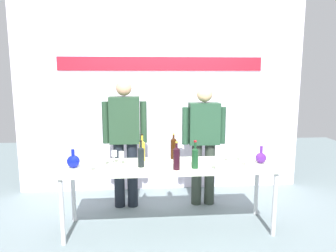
{
  "coord_description": "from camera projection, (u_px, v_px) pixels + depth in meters",
  "views": [
    {
      "loc": [
        -0.3,
        -3.44,
        1.79
      ],
      "look_at": [
        0.0,
        0.15,
        1.2
      ],
      "focal_mm": 33.35,
      "sensor_mm": 36.0,
      "label": 1
    }
  ],
  "objects": [
    {
      "name": "wine_bottle_3",
      "position": [
        195.0,
        157.0,
        3.41
      ],
      "size": [
        0.07,
        0.07,
        0.31
      ],
      "color": "#153F20",
      "rests_on": "display_table"
    },
    {
      "name": "wine_bottle_0",
      "position": [
        174.0,
        148.0,
        3.8
      ],
      "size": [
        0.07,
        0.07,
        0.31
      ],
      "color": "black",
      "rests_on": "display_table"
    },
    {
      "name": "wine_bottle_2",
      "position": [
        141.0,
        156.0,
        3.46
      ],
      "size": [
        0.07,
        0.07,
        0.3
      ],
      "color": "black",
      "rests_on": "display_table"
    },
    {
      "name": "display_table",
      "position": [
        169.0,
        170.0,
        3.58
      ],
      "size": [
        2.43,
        0.65,
        0.78
      ],
      "color": "silver",
      "rests_on": "ground"
    },
    {
      "name": "decanter_blue_left",
      "position": [
        73.0,
        161.0,
        3.44
      ],
      "size": [
        0.14,
        0.14,
        0.21
      ],
      "color": "#0D1AB6",
      "rests_on": "display_table"
    },
    {
      "name": "wine_glass_right_0",
      "position": [
        216.0,
        160.0,
        3.35
      ],
      "size": [
        0.07,
        0.07,
        0.15
      ],
      "color": "white",
      "rests_on": "display_table"
    },
    {
      "name": "presenter_right",
      "position": [
        204.0,
        138.0,
        4.25
      ],
      "size": [
        0.6,
        0.22,
        1.64
      ],
      "color": "#2E372E",
      "rests_on": "ground"
    },
    {
      "name": "wine_glass_left_3",
      "position": [
        121.0,
        155.0,
        3.55
      ],
      "size": [
        0.06,
        0.06,
        0.16
      ],
      "color": "white",
      "rests_on": "display_table"
    },
    {
      "name": "wine_glass_left_0",
      "position": [
        90.0,
        162.0,
        3.29
      ],
      "size": [
        0.07,
        0.07,
        0.15
      ],
      "color": "white",
      "rests_on": "display_table"
    },
    {
      "name": "wine_glass_right_3",
      "position": [
        229.0,
        153.0,
        3.67
      ],
      "size": [
        0.07,
        0.07,
        0.14
      ],
      "color": "white",
      "rests_on": "display_table"
    },
    {
      "name": "wine_bottle_1",
      "position": [
        177.0,
        157.0,
        3.36
      ],
      "size": [
        0.07,
        0.07,
        0.31
      ],
      "color": "black",
      "rests_on": "display_table"
    },
    {
      "name": "back_wall",
      "position": [
        161.0,
        94.0,
        4.78
      ],
      "size": [
        4.36,
        0.11,
        3.0
      ],
      "color": "white",
      "rests_on": "ground"
    },
    {
      "name": "presenter_left",
      "position": [
        125.0,
        136.0,
        4.15
      ],
      "size": [
        0.59,
        0.22,
        1.73
      ],
      "color": "black",
      "rests_on": "ground"
    },
    {
      "name": "wine_glass_right_2",
      "position": [
        247.0,
        156.0,
        3.48
      ],
      "size": [
        0.06,
        0.06,
        0.16
      ],
      "color": "white",
      "rests_on": "display_table"
    },
    {
      "name": "decanter_blue_right",
      "position": [
        261.0,
        158.0,
        3.62
      ],
      "size": [
        0.12,
        0.12,
        0.2
      ],
      "color": "#542189",
      "rests_on": "display_table"
    },
    {
      "name": "ground_plane",
      "position": [
        169.0,
        228.0,
        3.7
      ],
      "size": [
        10.0,
        10.0,
        0.0
      ],
      "primitive_type": "plane",
      "color": "slate"
    },
    {
      "name": "wine_glass_left_1",
      "position": [
        105.0,
        156.0,
        3.53
      ],
      "size": [
        0.06,
        0.06,
        0.15
      ],
      "color": "white",
      "rests_on": "display_table"
    },
    {
      "name": "wine_glass_right_1",
      "position": [
        241.0,
        152.0,
        3.68
      ],
      "size": [
        0.06,
        0.06,
        0.16
      ],
      "color": "white",
      "rests_on": "display_table"
    },
    {
      "name": "wine_bottle_4",
      "position": [
        142.0,
        150.0,
        3.7
      ],
      "size": [
        0.07,
        0.07,
        0.33
      ],
      "color": "gold",
      "rests_on": "display_table"
    },
    {
      "name": "wine_glass_left_2",
      "position": [
        114.0,
        154.0,
        3.6
      ],
      "size": [
        0.06,
        0.06,
        0.15
      ],
      "color": "white",
      "rests_on": "display_table"
    }
  ]
}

